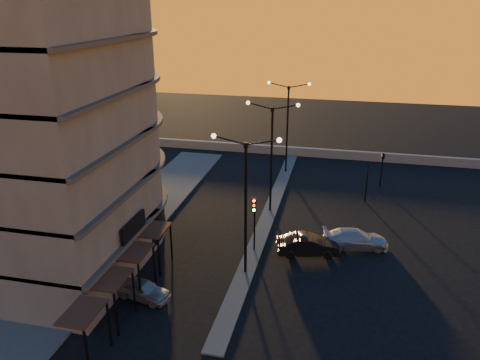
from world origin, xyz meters
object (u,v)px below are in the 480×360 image
(car_hatchback, at_px, (142,289))
(car_wagon, at_px, (356,239))
(streetlamp_mid, at_px, (272,149))
(traffic_light_main, at_px, (254,216))
(car_sedan, at_px, (308,245))

(car_hatchback, relative_size, car_wagon, 0.75)
(streetlamp_mid, xyz_separation_m, traffic_light_main, (0.00, -7.13, -2.70))
(car_sedan, xyz_separation_m, car_wagon, (3.31, 1.75, -0.05))
(traffic_light_main, xyz_separation_m, car_sedan, (3.82, 0.60, -2.15))
(car_wagon, bearing_deg, car_sedan, 107.89)
(car_hatchback, relative_size, car_sedan, 0.80)
(traffic_light_main, relative_size, car_sedan, 0.96)
(car_sedan, height_order, car_wagon, car_sedan)
(car_wagon, bearing_deg, car_hatchback, 116.44)
(streetlamp_mid, relative_size, traffic_light_main, 2.24)
(car_sedan, distance_m, car_wagon, 3.74)
(traffic_light_main, distance_m, car_hatchback, 9.19)
(car_sedan, bearing_deg, traffic_light_main, 85.31)
(traffic_light_main, height_order, car_sedan, traffic_light_main)
(car_hatchback, distance_m, car_sedan, 12.02)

